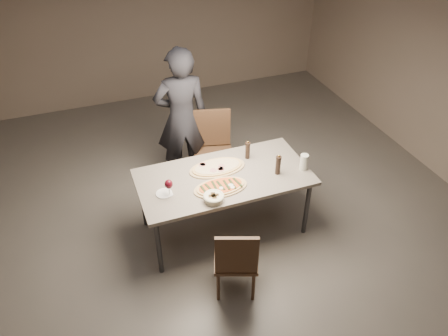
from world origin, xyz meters
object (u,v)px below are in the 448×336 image
object	(u,v)px
zucchini_pizza	(221,187)
carafe	(304,162)
chair_near	(236,259)
pepper_mill_left	(248,150)
diner	(182,118)
bread_basket	(214,197)
chair_far	(213,146)
ham_pizza	(217,167)
dining_table	(224,180)

from	to	relation	value
zucchini_pizza	carafe	size ratio (longest dim) A/B	3.12
zucchini_pizza	chair_near	world-z (taller)	chair_near
pepper_mill_left	diner	bearing A→B (deg)	120.10
bread_basket	chair_far	xyz separation A→B (m)	(0.40, 1.19, -0.24)
chair_near	ham_pizza	bearing A→B (deg)	100.14
chair_near	carafe	bearing A→B (deg)	54.10
chair_near	zucchini_pizza	bearing A→B (deg)	101.75
dining_table	ham_pizza	bearing A→B (deg)	99.68
dining_table	carafe	distance (m)	0.86
pepper_mill_left	diner	size ratio (longest dim) A/B	0.12
pepper_mill_left	ham_pizza	bearing A→B (deg)	-169.40
zucchini_pizza	chair_near	size ratio (longest dim) A/B	0.65
carafe	diner	xyz separation A→B (m)	(-0.97, 1.25, 0.05)
dining_table	chair_far	world-z (taller)	chair_far
dining_table	zucchini_pizza	distance (m)	0.22
zucchini_pizza	chair_far	size ratio (longest dim) A/B	0.56
bread_basket	chair_far	size ratio (longest dim) A/B	0.21
carafe	diner	size ratio (longest dim) A/B	0.10
pepper_mill_left	dining_table	bearing A→B (deg)	-148.95
chair_far	zucchini_pizza	bearing A→B (deg)	89.71
pepper_mill_left	chair_near	size ratio (longest dim) A/B	0.26
chair_far	diner	xyz separation A→B (m)	(-0.32, 0.22, 0.34)
dining_table	chair_far	size ratio (longest dim) A/B	1.82
carafe	chair_near	xyz separation A→B (m)	(-1.04, -0.69, -0.36)
chair_far	diner	size ratio (longest dim) A/B	0.56
zucchini_pizza	ham_pizza	size ratio (longest dim) A/B	0.91
chair_near	diner	world-z (taller)	diner
zucchini_pizza	chair_far	distance (m)	1.09
carafe	ham_pizza	bearing A→B (deg)	159.36
ham_pizza	chair_far	size ratio (longest dim) A/B	0.62
diner	ham_pizza	bearing A→B (deg)	102.64
pepper_mill_left	carafe	bearing A→B (deg)	-39.42
ham_pizza	chair_far	xyz separation A→B (m)	(0.20, 0.71, -0.21)
chair_near	dining_table	bearing A→B (deg)	97.02
bread_basket	diner	distance (m)	1.41
bread_basket	chair_near	distance (m)	0.62
ham_pizza	chair_near	size ratio (longest dim) A/B	0.72
pepper_mill_left	carafe	world-z (taller)	pepper_mill_left
zucchini_pizza	bread_basket	size ratio (longest dim) A/B	2.69
zucchini_pizza	chair_far	world-z (taller)	chair_far
bread_basket	chair_far	distance (m)	1.28
bread_basket	dining_table	bearing A→B (deg)	55.66
dining_table	chair_far	bearing A→B (deg)	78.50
bread_basket	carafe	distance (m)	1.07
ham_pizza	pepper_mill_left	xyz separation A→B (m)	(0.38, 0.07, 0.09)
dining_table	diner	size ratio (longest dim) A/B	1.01
chair_near	diner	size ratio (longest dim) A/B	0.48
zucchini_pizza	chair_near	bearing A→B (deg)	-122.11
ham_pizza	chair_near	bearing A→B (deg)	-120.19
ham_pizza	carafe	size ratio (longest dim) A/B	3.43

